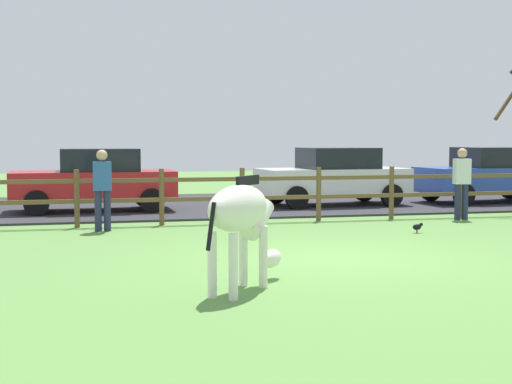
{
  "coord_description": "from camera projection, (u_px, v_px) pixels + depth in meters",
  "views": [
    {
      "loc": [
        -3.86,
        -10.84,
        1.88
      ],
      "look_at": [
        -0.98,
        1.12,
        0.97
      ],
      "focal_mm": 51.84,
      "sensor_mm": 36.0,
      "label": 1
    }
  ],
  "objects": [
    {
      "name": "crow_on_grass",
      "position": [
        418.0,
        227.0,
        14.56
      ],
      "size": [
        0.21,
        0.1,
        0.2
      ],
      "color": "black",
      "rests_on": "ground_plane"
    },
    {
      "name": "parking_asphalt",
      "position": [
        222.0,
        204.0,
        20.57
      ],
      "size": [
        28.0,
        7.4,
        0.05
      ],
      "primitive_type": "cube",
      "color": "#2D2D33",
      "rests_on": "ground_plane"
    },
    {
      "name": "parked_car_red",
      "position": [
        95.0,
        179.0,
        18.44
      ],
      "size": [
        4.03,
        1.95,
        1.56
      ],
      "color": "red",
      "rests_on": "parking_asphalt"
    },
    {
      "name": "parked_car_white",
      "position": [
        334.0,
        176.0,
        20.03
      ],
      "size": [
        4.1,
        2.1,
        1.56
      ],
      "color": "white",
      "rests_on": "parking_asphalt"
    },
    {
      "name": "parked_car_blue",
      "position": [
        490.0,
        174.0,
        20.96
      ],
      "size": [
        4.11,
        2.11,
        1.56
      ],
      "color": "#2D4CAD",
      "rests_on": "parking_asphalt"
    },
    {
      "name": "paddock_fence",
      "position": [
        242.0,
        192.0,
        16.26
      ],
      "size": [
        21.39,
        0.11,
        1.22
      ],
      "color": "brown",
      "rests_on": "ground_plane"
    },
    {
      "name": "ground_plane",
      "position": [
        334.0,
        258.0,
        11.55
      ],
      "size": [
        60.0,
        60.0,
        0.0
      ],
      "primitive_type": "plane",
      "color": "#5B8C42"
    },
    {
      "name": "visitor_left_of_tree",
      "position": [
        462.0,
        180.0,
        16.9
      ],
      "size": [
        0.38,
        0.25,
        1.64
      ],
      "color": "#232847",
      "rests_on": "ground_plane"
    },
    {
      "name": "zebra",
      "position": [
        242.0,
        216.0,
        8.97
      ],
      "size": [
        1.4,
        1.59,
        1.41
      ],
      "color": "white",
      "rests_on": "ground_plane"
    },
    {
      "name": "visitor_right_of_tree",
      "position": [
        102.0,
        186.0,
        14.78
      ],
      "size": [
        0.36,
        0.22,
        1.64
      ],
      "color": "#232847",
      "rests_on": "ground_plane"
    }
  ]
}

